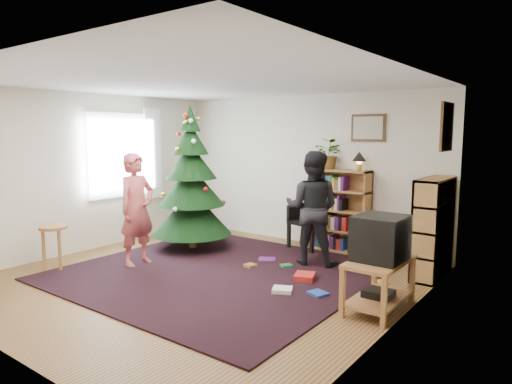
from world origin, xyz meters
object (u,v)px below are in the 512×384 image
Objects in this scene: picture_right at (447,127)px; armchair at (313,216)px; stool at (54,236)px; christmas_tree at (192,190)px; bookshelf_back at (340,210)px; person_by_chair at (312,208)px; potted_plant at (330,154)px; table_lamp at (359,158)px; picture_back at (368,128)px; person_standing at (137,210)px; bookshelf_right at (433,226)px; tv_stand at (379,280)px; crt_tv at (380,238)px.

picture_right reaches higher than armchair.
picture_right is 0.97× the size of stool.
armchair is (1.54, 1.23, -0.43)m from christmas_tree.
bookshelf_back is 0.94m from person_by_chair.
stool is (-2.68, -3.28, -0.19)m from bookshelf_back.
picture_right is at bearing -17.26° from potted_plant.
christmas_tree is at bearing -149.91° from table_lamp.
christmas_tree is (-2.35, -1.45, -0.99)m from picture_back.
bookshelf_right is at bearing -62.03° from person_standing.
picture_back reaches higher than person_by_chair.
stool reaches higher than tv_stand.
christmas_tree is 7.94× the size of table_lamp.
crt_tv is 0.33× the size of person_by_chair.
person_by_chair is at bearing -88.62° from bookshelf_back.
crt_tv is at bearing -100.49° from picture_right.
bookshelf_right is 1.54m from crt_tv.
armchair reaches higher than stool.
picture_right is at bearing 79.51° from crt_tv.
christmas_tree is 2.04m from person_by_chair.
bookshelf_right is at bearing -0.75° from armchair.
picture_right reaches higher than tv_stand.
potted_plant reaches higher than tv_stand.
person_standing is 0.98× the size of person_by_chair.
person_standing is at bearing -132.84° from table_lamp.
table_lamp is at bearing 157.14° from picture_right.
tv_stand is at bearing -35.69° from armchair.
person_standing is (-3.40, -0.45, 0.47)m from tv_stand.
bookshelf_back reaches higher than tv_stand.
picture_right is at bearing -136.05° from bookshelf_right.
bookshelf_back is 0.81× the size of person_standing.
picture_back is at bearing 24.82° from armchair.
picture_back is at bearing 48.25° from stool.
potted_plant is at bearing 129.67° from tv_stand.
person_by_chair is (2.00, 0.39, -0.15)m from christmas_tree.
christmas_tree is 2.39m from bookshelf_back.
bookshelf_right is 2.42× the size of crt_tv.
bookshelf_back reaches higher than stool.
tv_stand is 2.57m from table_lamp.
picture_right is at bearing -64.66° from person_standing.
picture_back is 0.24× the size of christmas_tree.
potted_plant is at bearing 36.60° from christmas_tree.
stool is at bearing -109.65° from christmas_tree.
christmas_tree is 1.13m from person_standing.
christmas_tree reaches higher than person_standing.
picture_right is 1.23× the size of potted_plant.
picture_right reaches higher than person_standing.
bookshelf_back is 0.80× the size of person_by_chair.
bookshelf_right is 2.66× the size of potted_plant.
table_lamp reaches higher than bookshelf_right.
picture_right is 2.15m from tv_stand.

